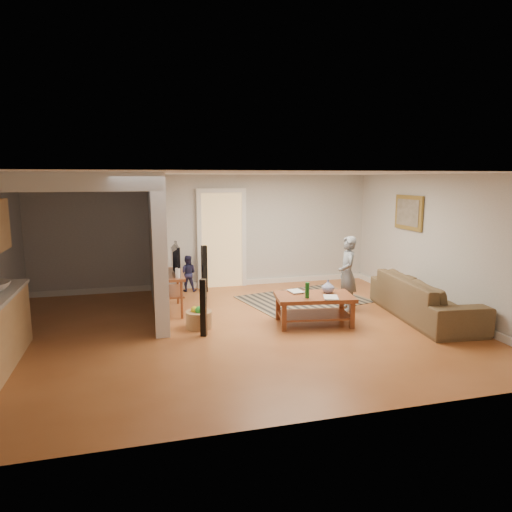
{
  "coord_description": "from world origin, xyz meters",
  "views": [
    {
      "loc": [
        -1.52,
        -6.98,
        2.44
      ],
      "look_at": [
        0.45,
        0.51,
        1.1
      ],
      "focal_mm": 32.0,
      "sensor_mm": 36.0,
      "label": 1
    }
  ],
  "objects_px": {
    "tv_console": "(172,277)",
    "toy_basket": "(199,318)",
    "coffee_table": "(315,301)",
    "child": "(346,310)",
    "sofa": "(423,317)",
    "speaker_left": "(203,308)",
    "toddler": "(188,291)",
    "speaker_right": "(204,269)"
  },
  "relations": [
    {
      "from": "tv_console",
      "to": "toy_basket",
      "type": "distance_m",
      "value": 1.22
    },
    {
      "from": "coffee_table",
      "to": "toy_basket",
      "type": "relative_size",
      "value": 3.21
    },
    {
      "from": "tv_console",
      "to": "child",
      "type": "bearing_deg",
      "value": -12.52
    },
    {
      "from": "sofa",
      "to": "speaker_left",
      "type": "distance_m",
      "value": 3.91
    },
    {
      "from": "child",
      "to": "toddler",
      "type": "relative_size",
      "value": 1.76
    },
    {
      "from": "toy_basket",
      "to": "toddler",
      "type": "xyz_separation_m",
      "value": [
        0.1,
        2.49,
        -0.16
      ]
    },
    {
      "from": "speaker_left",
      "to": "toy_basket",
      "type": "xyz_separation_m",
      "value": [
        -0.02,
        0.41,
        -0.29
      ]
    },
    {
      "from": "speaker_left",
      "to": "toddler",
      "type": "bearing_deg",
      "value": 111.55
    },
    {
      "from": "tv_console",
      "to": "toddler",
      "type": "height_order",
      "value": "tv_console"
    },
    {
      "from": "speaker_left",
      "to": "toddler",
      "type": "height_order",
      "value": "speaker_left"
    },
    {
      "from": "sofa",
      "to": "child",
      "type": "distance_m",
      "value": 1.35
    },
    {
      "from": "speaker_right",
      "to": "toy_basket",
      "type": "relative_size",
      "value": 2.37
    },
    {
      "from": "coffee_table",
      "to": "speaker_left",
      "type": "xyz_separation_m",
      "value": [
        -1.9,
        -0.12,
        0.06
      ]
    },
    {
      "from": "speaker_right",
      "to": "child",
      "type": "xyz_separation_m",
      "value": [
        2.34,
        -2.05,
        -0.51
      ]
    },
    {
      "from": "speaker_left",
      "to": "toy_basket",
      "type": "bearing_deg",
      "value": 116.04
    },
    {
      "from": "sofa",
      "to": "toddler",
      "type": "xyz_separation_m",
      "value": [
        -3.8,
        2.95,
        0.0
      ]
    },
    {
      "from": "speaker_left",
      "to": "toy_basket",
      "type": "distance_m",
      "value": 0.5
    },
    {
      "from": "child",
      "to": "tv_console",
      "type": "bearing_deg",
      "value": -90.21
    },
    {
      "from": "tv_console",
      "to": "toy_basket",
      "type": "bearing_deg",
      "value": -71.13
    },
    {
      "from": "sofa",
      "to": "toy_basket",
      "type": "relative_size",
      "value": 5.74
    },
    {
      "from": "speaker_right",
      "to": "child",
      "type": "height_order",
      "value": "speaker_right"
    },
    {
      "from": "coffee_table",
      "to": "tv_console",
      "type": "relative_size",
      "value": 1.19
    },
    {
      "from": "toddler",
      "to": "tv_console",
      "type": "bearing_deg",
      "value": 86.93
    },
    {
      "from": "tv_console",
      "to": "child",
      "type": "height_order",
      "value": "tv_console"
    },
    {
      "from": "sofa",
      "to": "toy_basket",
      "type": "distance_m",
      "value": 3.93
    },
    {
      "from": "tv_console",
      "to": "speaker_right",
      "type": "xyz_separation_m",
      "value": [
        0.78,
        1.29,
        -0.15
      ]
    },
    {
      "from": "coffee_table",
      "to": "speaker_left",
      "type": "height_order",
      "value": "speaker_left"
    },
    {
      "from": "coffee_table",
      "to": "speaker_right",
      "type": "xyz_separation_m",
      "value": [
        -1.48,
        2.64,
        0.12
      ]
    },
    {
      "from": "speaker_left",
      "to": "child",
      "type": "xyz_separation_m",
      "value": [
        2.76,
        0.7,
        -0.45
      ]
    },
    {
      "from": "sofa",
      "to": "speaker_left",
      "type": "xyz_separation_m",
      "value": [
        -3.88,
        0.05,
        0.45
      ]
    },
    {
      "from": "speaker_left",
      "to": "toddler",
      "type": "distance_m",
      "value": 2.94
    },
    {
      "from": "tv_console",
      "to": "speaker_right",
      "type": "distance_m",
      "value": 1.52
    },
    {
      "from": "coffee_table",
      "to": "toddler",
      "type": "bearing_deg",
      "value": 123.24
    },
    {
      "from": "child",
      "to": "toddler",
      "type": "height_order",
      "value": "child"
    },
    {
      "from": "coffee_table",
      "to": "toy_basket",
      "type": "height_order",
      "value": "coffee_table"
    },
    {
      "from": "child",
      "to": "toddler",
      "type": "bearing_deg",
      "value": -115.79
    },
    {
      "from": "coffee_table",
      "to": "child",
      "type": "bearing_deg",
      "value": 34.12
    },
    {
      "from": "coffee_table",
      "to": "speaker_right",
      "type": "relative_size",
      "value": 1.35
    },
    {
      "from": "speaker_right",
      "to": "sofa",
      "type": "bearing_deg",
      "value": -57.79
    },
    {
      "from": "coffee_table",
      "to": "speaker_right",
      "type": "height_order",
      "value": "speaker_right"
    },
    {
      "from": "sofa",
      "to": "tv_console",
      "type": "relative_size",
      "value": 2.13
    },
    {
      "from": "sofa",
      "to": "tv_console",
      "type": "distance_m",
      "value": 4.55
    }
  ]
}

